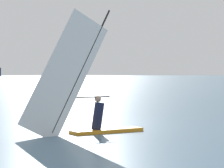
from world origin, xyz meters
The scene contains 3 objects.
ground_plane centered at (0.00, 0.00, 0.00)m, with size 4000.00×4000.00×0.00m, color #476B84.
windsurfer centered at (-1.75, -2.56, 1.13)m, with size 4.46×0.64×4.38m.
distant_headland centered at (548.36, 1199.25, 21.12)m, with size 699.74×201.76×42.23m, color #756B56.
Camera 1 is at (-9.05, -16.55, 1.98)m, focal length 76.45 mm.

